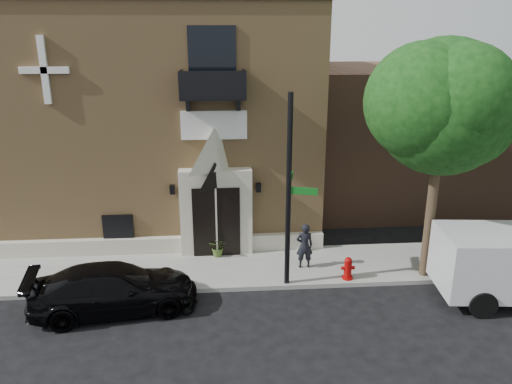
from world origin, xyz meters
TOP-DOWN VIEW (x-y plane):
  - ground at (0.00, 0.00)m, footprint 120.00×120.00m
  - sidewalk at (1.00, 1.50)m, footprint 42.00×3.00m
  - church at (-2.99, 7.95)m, footprint 12.20×11.01m
  - neighbour_building at (12.00, 9.00)m, footprint 18.00×8.00m
  - street_tree_left at (6.03, 0.35)m, footprint 4.97×4.38m
  - black_sedan at (-4.07, -0.81)m, footprint 5.15×2.71m
  - street_sign at (1.29, 0.21)m, footprint 0.96×1.14m
  - fire_hydrant at (3.33, 0.33)m, footprint 0.44×0.35m
  - dumpster at (8.68, 0.48)m, footprint 2.22×1.71m
  - planter at (-0.96, 2.40)m, footprint 0.77×0.71m
  - pedestrian_near at (2.02, 1.28)m, footprint 0.60×0.40m

SIDE VIEW (x-z plane):
  - ground at x=0.00m, z-range 0.00..0.00m
  - sidewalk at x=1.00m, z-range 0.00..0.15m
  - planter at x=-0.96m, z-range 0.15..0.85m
  - fire_hydrant at x=3.33m, z-range 0.14..0.92m
  - black_sedan at x=-4.07m, z-range 0.00..1.42m
  - dumpster at x=8.68m, z-range 0.16..1.44m
  - pedestrian_near at x=2.02m, z-range 0.15..1.76m
  - neighbour_building at x=12.00m, z-range 0.00..6.40m
  - street_sign at x=1.29m, z-range 0.17..6.37m
  - church at x=-2.99m, z-range -0.02..9.28m
  - street_tree_left at x=6.03m, z-range 1.98..9.75m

